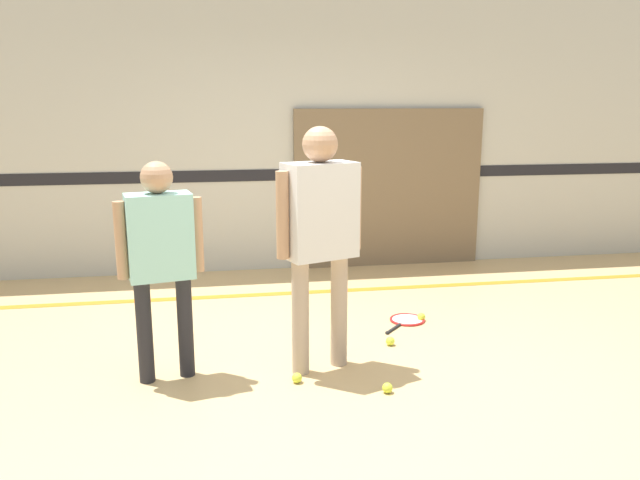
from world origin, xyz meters
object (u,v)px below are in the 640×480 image
at_px(tennis_ball_near_instructor, 297,378).
at_px(person_student_left, 161,248).
at_px(racket_spare_on_floor, 406,320).
at_px(tennis_ball_stray_right, 387,388).
at_px(person_instructor, 320,223).
at_px(tennis_ball_stray_left, 390,341).
at_px(tennis_ball_by_spare_racket, 421,317).

bearing_deg(tennis_ball_near_instructor, person_student_left, 165.59).
bearing_deg(racket_spare_on_floor, tennis_ball_near_instructor, -3.85).
bearing_deg(tennis_ball_stray_right, tennis_ball_near_instructor, 156.29).
distance_m(racket_spare_on_floor, tennis_ball_near_instructor, 1.44).
relative_size(person_instructor, tennis_ball_stray_left, 24.75).
height_order(person_instructor, tennis_ball_stray_right, person_instructor).
relative_size(tennis_ball_near_instructor, tennis_ball_stray_right, 1.00).
height_order(tennis_ball_by_spare_racket, tennis_ball_stray_right, same).
xyz_separation_m(person_student_left, tennis_ball_near_instructor, (0.83, -0.21, -0.85)).
bearing_deg(person_instructor, racket_spare_on_floor, 22.98).
bearing_deg(person_student_left, tennis_ball_by_spare_racket, 8.98).
height_order(tennis_ball_near_instructor, tennis_ball_stray_left, same).
bearing_deg(tennis_ball_near_instructor, racket_spare_on_floor, 43.55).
xyz_separation_m(racket_spare_on_floor, tennis_ball_by_spare_racket, (0.13, -0.00, 0.02)).
xyz_separation_m(racket_spare_on_floor, tennis_ball_stray_left, (-0.27, -0.48, 0.02)).
height_order(racket_spare_on_floor, tennis_ball_stray_right, tennis_ball_stray_right).
height_order(tennis_ball_near_instructor, tennis_ball_stray_right, same).
height_order(tennis_ball_stray_left, tennis_ball_stray_right, same).
distance_m(tennis_ball_by_spare_racket, tennis_ball_stray_right, 1.38).
relative_size(person_instructor, tennis_ball_near_instructor, 24.75).
bearing_deg(tennis_ball_stray_right, tennis_ball_by_spare_racket, 62.68).
height_order(person_student_left, tennis_ball_stray_left, person_student_left).
distance_m(person_instructor, person_student_left, 1.03).
bearing_deg(racket_spare_on_floor, tennis_ball_by_spare_racket, 131.41).
bearing_deg(person_instructor, tennis_ball_by_spare_racket, 18.93).
distance_m(racket_spare_on_floor, tennis_ball_stray_left, 0.55).
bearing_deg(tennis_ball_stray_right, racket_spare_on_floor, 67.67).
distance_m(person_instructor, tennis_ball_stray_left, 1.18).
bearing_deg(tennis_ball_stray_left, tennis_ball_near_instructor, -146.31).
distance_m(person_student_left, tennis_ball_stray_left, 1.84).
height_order(person_student_left, tennis_ball_near_instructor, person_student_left).
distance_m(tennis_ball_near_instructor, tennis_ball_stray_left, 0.93).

